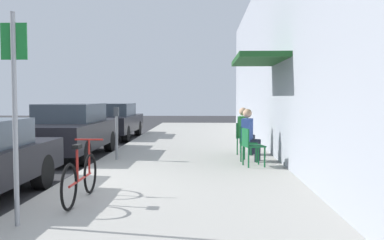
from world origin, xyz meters
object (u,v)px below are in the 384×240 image
cafe_chair_0 (250,144)px  seated_patron_1 (250,133)px  bicycle_0 (81,178)px  seated_patron_2 (245,129)px  parked_car_2 (113,121)px  parked_car_1 (70,130)px  cafe_chair_2 (243,136)px  cafe_chair_1 (247,141)px  parking_meter (117,129)px  street_sign (15,102)px

cafe_chair_0 → seated_patron_1: (0.06, 0.79, 0.19)m
bicycle_0 → seated_patron_2: bearing=60.8°
parked_car_2 → seated_patron_1: (4.88, -6.57, 0.07)m
parked_car_1 → cafe_chair_2: bearing=0.4°
bicycle_0 → cafe_chair_0: bicycle_0 is taller
cafe_chair_1 → seated_patron_1: size_ratio=0.67×
parked_car_2 → cafe_chair_0: parked_car_2 is taller
seated_patron_2 → parking_meter: bearing=-161.7°
parked_car_1 → cafe_chair_1: size_ratio=5.06×
parked_car_1 → street_sign: 6.73m
street_sign → bicycle_0: (0.41, 1.22, -1.16)m
parking_meter → bicycle_0: bearing=-85.0°
seated_patron_1 → seated_patron_2: bearing=90.0°
parked_car_2 → street_sign: 11.99m
cafe_chair_0 → street_sign: bearing=-126.4°
seated_patron_1 → cafe_chair_1: bearing=162.1°
parked_car_1 → street_sign: bearing=-77.0°
street_sign → cafe_chair_0: bearing=53.6°
street_sign → seated_patron_2: bearing=62.6°
street_sign → bicycle_0: 1.74m
bicycle_0 → cafe_chair_2: (2.90, 5.32, 0.14)m
parked_car_2 → parking_meter: bearing=-76.5°
seated_patron_2 → cafe_chair_1: bearing=-92.7°
seated_patron_1 → parked_car_2: bearing=126.6°
parking_meter → cafe_chair_1: 3.28m
bicycle_0 → cafe_chair_2: bicycle_0 is taller
parked_car_2 → cafe_chair_1: parked_car_2 is taller
parked_car_1 → cafe_chair_1: bearing=-13.9°
street_sign → cafe_chair_1: (3.32, 5.31, -1.02)m
parked_car_2 → street_sign: (1.50, -11.86, 0.90)m
parking_meter → parked_car_1: bearing=145.0°
cafe_chair_2 → parked_car_1: bearing=-179.6°
cafe_chair_0 → cafe_chair_2: bearing=90.0°
seated_patron_1 → seated_patron_2: same height
seated_patron_1 → cafe_chair_2: size_ratio=1.48×
cafe_chair_0 → seated_patron_2: seated_patron_2 is taller
parked_car_1 → cafe_chair_0: parked_car_1 is taller
seated_patron_2 → street_sign: bearing=-117.4°
bicycle_0 → seated_patron_1: bearing=53.9°
parked_car_2 → seated_patron_2: parked_car_2 is taller
cafe_chair_1 → seated_patron_1: bearing=-17.9°
parked_car_2 → cafe_chair_2: (4.82, -5.32, -0.12)m
street_sign → seated_patron_2: (3.38, 6.52, -0.82)m
street_sign → cafe_chair_0: 5.68m
bicycle_0 → cafe_chair_0: bearing=48.5°
parking_meter → street_sign: size_ratio=0.51×
parking_meter → street_sign: 5.47m
parked_car_1 → cafe_chair_0: bearing=-22.6°
cafe_chair_1 → seated_patron_2: bearing=87.3°
cafe_chair_0 → seated_patron_2: bearing=88.3°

